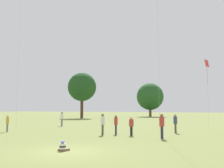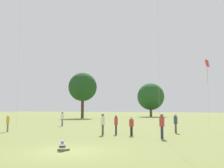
{
  "view_description": "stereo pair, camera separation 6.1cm",
  "coord_description": "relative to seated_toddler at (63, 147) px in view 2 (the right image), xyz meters",
  "views": [
    {
      "loc": [
        8.05,
        -11.36,
        2.2
      ],
      "look_at": [
        -0.1,
        5.51,
        3.97
      ],
      "focal_mm": 42.0,
      "sensor_mm": 36.0,
      "label": 1
    },
    {
      "loc": [
        8.11,
        -11.33,
        2.2
      ],
      "look_at": [
        -0.1,
        5.51,
        3.97
      ],
      "focal_mm": 42.0,
      "sensor_mm": 36.0,
      "label": 2
    }
  ],
  "objects": [
    {
      "name": "person_standing_5",
      "position": [
        -1.22,
        9.19,
        0.79
      ],
      "size": [
        0.37,
        0.37,
        1.64
      ],
      "rotation": [
        0.0,
        0.0,
        1.32
      ],
      "color": "#282D42",
      "rests_on": "ground"
    },
    {
      "name": "person_standing_1",
      "position": [
        3.22,
        7.68,
        0.89
      ],
      "size": [
        0.51,
        0.51,
        1.83
      ],
      "rotation": [
        0.0,
        0.0,
        5.32
      ],
      "color": "#282D42",
      "rests_on": "ground"
    },
    {
      "name": "distant_tree_1",
      "position": [
        -24.65,
        40.69,
        7.06
      ],
      "size": [
        6.68,
        6.68,
        10.65
      ],
      "color": "#473323",
      "rests_on": "ground"
    },
    {
      "name": "person_standing_6",
      "position": [
        -1.95,
        8.12,
        0.87
      ],
      "size": [
        0.46,
        0.46,
        1.79
      ],
      "rotation": [
        0.0,
        0.0,
        5.41
      ],
      "color": "brown",
      "rests_on": "ground"
    },
    {
      "name": "distant_tree_0",
      "position": [
        -13.86,
        59.02,
        5.35
      ],
      "size": [
        7.48,
        7.48,
        9.32
      ],
      "color": "brown",
      "rests_on": "ground"
    },
    {
      "name": "person_standing_4",
      "position": [
        -11.79,
        15.75,
        0.87
      ],
      "size": [
        0.51,
        0.51,
        1.81
      ],
      "rotation": [
        0.0,
        0.0,
        5.2
      ],
      "color": "slate",
      "rests_on": "ground"
    },
    {
      "name": "ground_plane",
      "position": [
        0.32,
        -0.07,
        -0.21
      ],
      "size": [
        300.0,
        300.0,
        0.0
      ],
      "primitive_type": "plane",
      "color": "olive"
    },
    {
      "name": "person_standing_7",
      "position": [
        0.36,
        8.81,
        0.69
      ],
      "size": [
        0.51,
        0.51,
        1.53
      ],
      "rotation": [
        0.0,
        0.0,
        4.24
      ],
      "color": "black",
      "rests_on": "ground"
    },
    {
      "name": "kite_4",
      "position": [
        5.53,
        17.38,
        6.46
      ],
      "size": [
        0.41,
        0.79,
        7.34
      ],
      "rotation": [
        0.0,
        0.0,
        0.46
      ],
      "color": "red",
      "rests_on": "ground"
    },
    {
      "name": "person_standing_0",
      "position": [
        3.13,
        12.67,
        0.81
      ],
      "size": [
        0.43,
        0.43,
        1.7
      ],
      "rotation": [
        0.0,
        0.0,
        4.36
      ],
      "color": "brown",
      "rests_on": "ground"
    },
    {
      "name": "person_standing_2",
      "position": [
        -11.58,
        6.9,
        0.75
      ],
      "size": [
        0.37,
        0.37,
        1.59
      ],
      "rotation": [
        0.0,
        0.0,
        3.46
      ],
      "color": "slate",
      "rests_on": "ground"
    },
    {
      "name": "seated_toddler",
      "position": [
        0.0,
        0.0,
        0.0
      ],
      "size": [
        0.5,
        0.58,
        0.53
      ],
      "rotation": [
        0.0,
        0.0,
        -0.2
      ],
      "color": "brown",
      "rests_on": "ground"
    }
  ]
}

